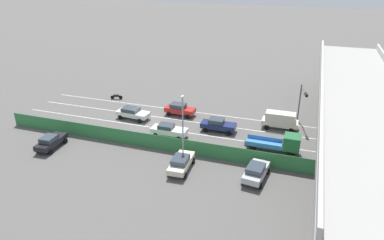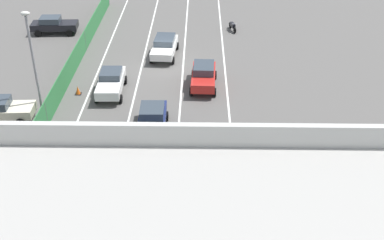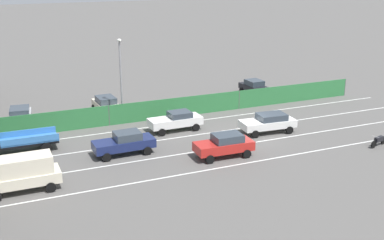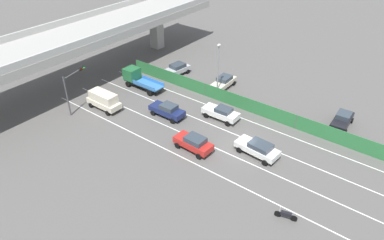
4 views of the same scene
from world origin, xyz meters
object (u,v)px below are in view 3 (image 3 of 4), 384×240
motorcycle (379,141)px  parked_sedan_cream (107,105)px  car_van_cream (21,172)px  car_hatchback_white (269,122)px  parked_wagon_silver (20,117)px  parked_sedan_dark (255,87)px  street_lamp (121,72)px  car_sedan_white (176,120)px  traffic_cone (163,119)px  car_sedan_navy (125,142)px  car_sedan_red (225,144)px

motorcycle → parked_sedan_cream: parked_sedan_cream is taller
car_van_cream → car_hatchback_white: car_van_cream is taller
motorcycle → parked_wagon_silver: parked_wagon_silver is taller
car_hatchback_white → parked_sedan_dark: 12.07m
motorcycle → street_lamp: bearing=49.8°
car_sedan_white → parked_sedan_cream: parked_sedan_cream is taller
car_hatchback_white → parked_sedan_dark: (10.92, -5.14, -0.02)m
motorcycle → traffic_cone: bearing=47.6°
car_sedan_white → traffic_cone: bearing=7.5°
parked_sedan_cream → parked_wagon_silver: size_ratio=1.05×
car_sedan_navy → parked_wagon_silver: (9.76, 6.58, 0.01)m
car_sedan_white → car_sedan_red: 6.99m
car_van_cream → street_lamp: bearing=-40.5°
car_hatchback_white → street_lamp: 13.52m
car_van_cream → motorcycle: (-2.80, -26.18, -0.81)m
motorcycle → parked_wagon_silver: bearing=57.6°
car_sedan_navy → parked_sedan_cream: (10.49, -1.25, -0.02)m
car_hatchback_white → parked_wagon_silver: (9.78, 19.03, 0.02)m
car_sedan_navy → car_hatchback_white: bearing=-90.1°
car_sedan_red → motorcycle: (-2.86, -11.99, -0.49)m
car_hatchback_white → parked_sedan_dark: parked_sedan_dark is taller
car_sedan_navy → street_lamp: (7.79, -2.01, 3.57)m
parked_sedan_dark → traffic_cone: bearing=111.5°
motorcycle → traffic_cone: size_ratio=2.95×
traffic_cone → car_hatchback_white: bearing=-129.6°
car_sedan_white → parked_sedan_dark: size_ratio=1.04×
parked_sedan_cream → traffic_cone: parked_sedan_cream is taller
parked_sedan_dark → car_van_cream: bearing=119.6°
car_sedan_red → parked_sedan_dark: size_ratio=0.99×
car_sedan_red → car_sedan_white: bearing=9.1°
car_sedan_white → street_lamp: bearing=39.4°
car_sedan_white → traffic_cone: size_ratio=7.07×
car_sedan_white → car_sedan_red: car_sedan_red is taller
car_hatchback_white → traffic_cone: 9.46m
car_sedan_white → traffic_cone: car_sedan_white is taller
street_lamp → car_sedan_white: bearing=-140.6°
car_van_cream → car_hatchback_white: 20.32m
street_lamp → traffic_cone: bearing=-119.4°
car_van_cream → car_hatchback_white: size_ratio=0.98×
car_sedan_navy → car_sedan_white: car_sedan_navy is taller
car_sedan_white → parked_sedan_cream: bearing=31.4°
car_sedan_red → traffic_cone: 9.50m
car_sedan_white → parked_wagon_silver: (6.22, 12.08, 0.03)m
motorcycle → car_sedan_navy: bearing=71.5°
motorcycle → car_van_cream: bearing=83.9°
parked_sedan_dark → parked_wagon_silver: parked_wagon_silver is taller
car_hatchback_white → traffic_cone: car_hatchback_white is taller
car_sedan_white → motorcycle: car_sedan_white is taller
car_sedan_navy → car_sedan_white: 6.54m
car_sedan_red → motorcycle: 12.34m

